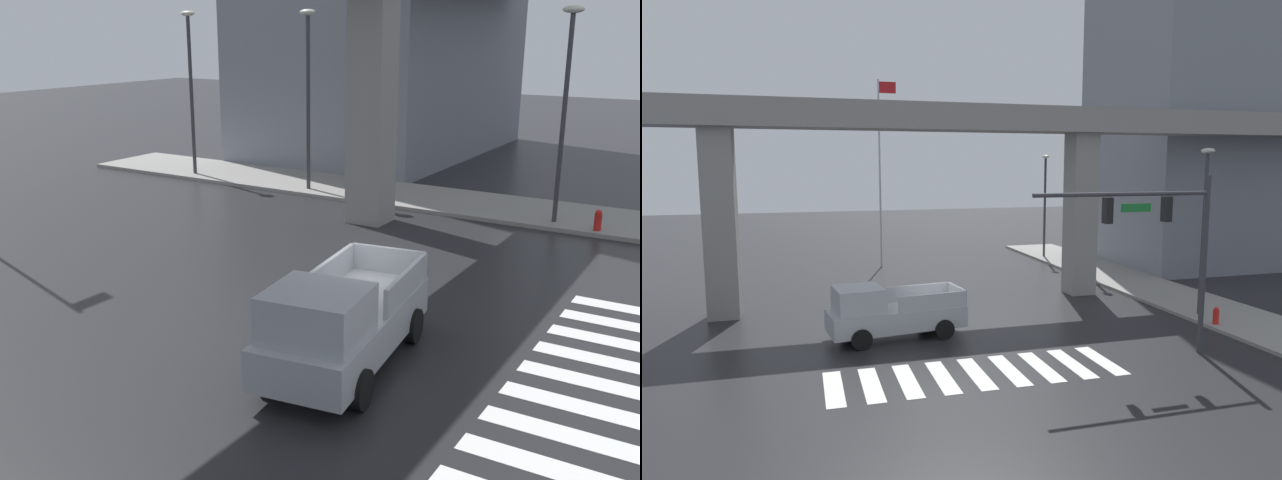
{
  "view_description": "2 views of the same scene",
  "coord_description": "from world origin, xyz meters",
  "views": [
    {
      "loc": [
        -13.6,
        -7.76,
        6.63
      ],
      "look_at": [
        -0.4,
        0.46,
        2.05
      ],
      "focal_mm": 41.01,
      "sensor_mm": 36.0,
      "label": 1
    },
    {
      "loc": [
        -5.12,
        -21.72,
        6.53
      ],
      "look_at": [
        1.8,
        2.43,
        3.18
      ],
      "focal_mm": 31.58,
      "sensor_mm": 36.0,
      "label": 2
    }
  ],
  "objects": [
    {
      "name": "sidewalk_east",
      "position": [
        12.45,
        2.0,
        0.07
      ],
      "size": [
        4.0,
        36.0,
        0.15
      ],
      "primitive_type": "cube",
      "color": "gray",
      "rests_on": "ground"
    },
    {
      "name": "street_lamp_far_north",
      "position": [
        11.25,
        14.41,
        4.56
      ],
      "size": [
        0.44,
        0.7,
        7.24
      ],
      "color": "#38383D",
      "rests_on": "ground"
    },
    {
      "name": "fire_hydrant",
      "position": [
        10.85,
        -3.29,
        0.43
      ],
      "size": [
        0.24,
        0.24,
        0.85
      ],
      "color": "red",
      "rests_on": "ground"
    },
    {
      "name": "street_lamp_mid_block",
      "position": [
        11.25,
        8.26,
        4.56
      ],
      "size": [
        0.44,
        0.7,
        7.24
      ],
      "color": "#38383D",
      "rests_on": "ground"
    },
    {
      "name": "pickup_truck",
      "position": [
        -2.09,
        -1.08,
        0.99
      ],
      "size": [
        5.31,
        2.59,
        2.08
      ],
      "color": "#A8AAAF",
      "rests_on": "ground"
    },
    {
      "name": "ground_plane",
      "position": [
        0.0,
        0.0,
        0.0
      ],
      "size": [
        120.0,
        120.0,
        0.0
      ],
      "primitive_type": "plane",
      "color": "#232326"
    },
    {
      "name": "street_lamp_near_corner",
      "position": [
        11.25,
        -1.78,
        4.56
      ],
      "size": [
        0.44,
        0.7,
        7.24
      ],
      "color": "#38383D",
      "rests_on": "ground"
    },
    {
      "name": "crosswalk_stripes",
      "position": [
        -0.0,
        -5.49,
        0.01
      ],
      "size": [
        9.35,
        2.8,
        0.01
      ],
      "color": "silver",
      "rests_on": "ground"
    }
  ]
}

